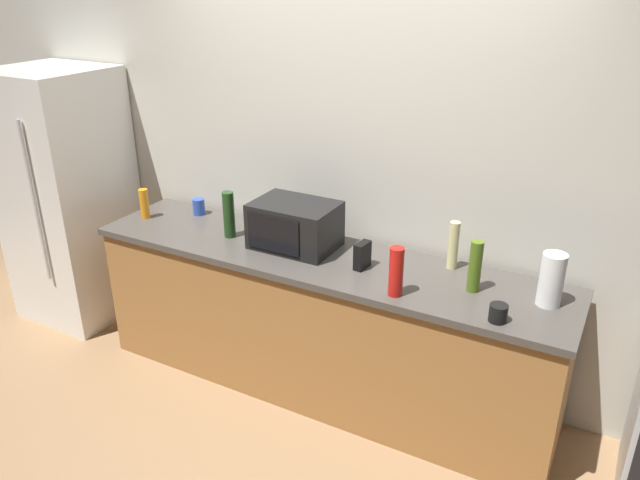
# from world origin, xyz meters

# --- Properties ---
(ground_plane) EXTENTS (8.00, 8.00, 0.00)m
(ground_plane) POSITION_xyz_m (0.00, 0.00, 0.00)
(ground_plane) COLOR #93704C
(back_wall) EXTENTS (6.40, 0.10, 2.70)m
(back_wall) POSITION_xyz_m (0.00, 0.81, 1.35)
(back_wall) COLOR beige
(back_wall) RESTS_ON ground_plane
(counter_run) EXTENTS (2.84, 0.64, 0.90)m
(counter_run) POSITION_xyz_m (0.00, 0.40, 0.45)
(counter_run) COLOR #9E6B38
(counter_run) RESTS_ON ground_plane
(refrigerator) EXTENTS (0.72, 0.73, 1.80)m
(refrigerator) POSITION_xyz_m (-2.05, 0.40, 0.90)
(refrigerator) COLOR white
(refrigerator) RESTS_ON ground_plane
(microwave) EXTENTS (0.48, 0.35, 0.27)m
(microwave) POSITION_xyz_m (-0.19, 0.45, 1.04)
(microwave) COLOR black
(microwave) RESTS_ON counter_run
(paper_towel_roll) EXTENTS (0.12, 0.12, 0.27)m
(paper_towel_roll) POSITION_xyz_m (1.24, 0.45, 1.04)
(paper_towel_roll) COLOR white
(paper_towel_roll) RESTS_ON counter_run
(cordless_phone) EXTENTS (0.06, 0.12, 0.15)m
(cordless_phone) POSITION_xyz_m (0.27, 0.38, 0.98)
(cordless_phone) COLOR black
(cordless_phone) RESTS_ON counter_run
(bottle_vinegar) EXTENTS (0.06, 0.06, 0.27)m
(bottle_vinegar) POSITION_xyz_m (0.70, 0.61, 1.03)
(bottle_vinegar) COLOR beige
(bottle_vinegar) RESTS_ON counter_run
(bottle_dish_soap) EXTENTS (0.06, 0.06, 0.20)m
(bottle_dish_soap) POSITION_xyz_m (-1.28, 0.37, 1.00)
(bottle_dish_soap) COLOR orange
(bottle_dish_soap) RESTS_ON counter_run
(bottle_olive_oil) EXTENTS (0.06, 0.06, 0.27)m
(bottle_olive_oil) POSITION_xyz_m (0.88, 0.41, 1.04)
(bottle_olive_oil) COLOR #4C6B19
(bottle_olive_oil) RESTS_ON counter_run
(bottle_hot_sauce) EXTENTS (0.07, 0.07, 0.26)m
(bottle_hot_sauce) POSITION_xyz_m (0.55, 0.18, 1.03)
(bottle_hot_sauce) COLOR red
(bottle_hot_sauce) RESTS_ON counter_run
(bottle_wine) EXTENTS (0.07, 0.07, 0.29)m
(bottle_wine) POSITION_xyz_m (-0.62, 0.38, 1.04)
(bottle_wine) COLOR #1E3F19
(bottle_wine) RESTS_ON counter_run
(mug_black) EXTENTS (0.09, 0.09, 0.09)m
(mug_black) POSITION_xyz_m (1.06, 0.18, 0.94)
(mug_black) COLOR black
(mug_black) RESTS_ON counter_run
(mug_blue) EXTENTS (0.08, 0.08, 0.11)m
(mug_blue) POSITION_xyz_m (-1.02, 0.59, 0.95)
(mug_blue) COLOR #2D4CB2
(mug_blue) RESTS_ON counter_run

